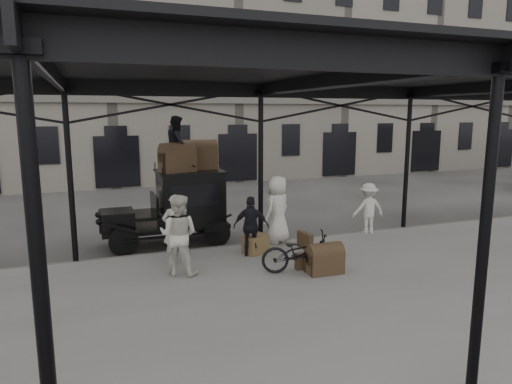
% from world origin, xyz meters
% --- Properties ---
extents(ground, '(120.00, 120.00, 0.00)m').
position_xyz_m(ground, '(0.00, 0.00, 0.00)').
color(ground, '#383533').
rests_on(ground, ground).
extents(platform, '(28.00, 8.00, 0.15)m').
position_xyz_m(platform, '(0.00, -2.00, 0.07)').
color(platform, slate).
rests_on(platform, ground).
extents(canopy, '(22.50, 9.00, 4.74)m').
position_xyz_m(canopy, '(0.00, -1.72, 4.60)').
color(canopy, black).
rests_on(canopy, ground).
extents(building_frontage, '(64.00, 8.00, 14.00)m').
position_xyz_m(building_frontage, '(0.00, 18.00, 7.00)').
color(building_frontage, slate).
rests_on(building_frontage, ground).
extents(taxi, '(3.65, 1.55, 2.18)m').
position_xyz_m(taxi, '(-2.11, 3.17, 1.20)').
color(taxi, black).
rests_on(taxi, ground).
extents(porter_left, '(0.67, 0.47, 1.74)m').
position_xyz_m(porter_left, '(-2.64, 0.95, 1.02)').
color(porter_left, beige).
rests_on(porter_left, platform).
extents(porter_midleft, '(1.14, 1.07, 1.87)m').
position_xyz_m(porter_midleft, '(-2.71, 0.17, 1.09)').
color(porter_midleft, beige).
rests_on(porter_midleft, platform).
extents(porter_centre, '(1.13, 1.01, 1.93)m').
position_xyz_m(porter_centre, '(0.44, 1.80, 1.12)').
color(porter_centre, silver).
rests_on(porter_centre, platform).
extents(porter_official, '(1.00, 0.73, 1.58)m').
position_xyz_m(porter_official, '(-0.69, 0.88, 0.94)').
color(porter_official, black).
rests_on(porter_official, platform).
extents(porter_right, '(1.07, 0.69, 1.56)m').
position_xyz_m(porter_right, '(3.49, 1.80, 0.93)').
color(porter_right, silver).
rests_on(porter_right, platform).
extents(bicycle, '(1.98, 1.18, 0.98)m').
position_xyz_m(bicycle, '(-0.02, -0.75, 0.64)').
color(bicycle, black).
rests_on(bicycle, platform).
extents(porter_roof, '(0.77, 0.89, 1.58)m').
position_xyz_m(porter_roof, '(-2.14, 3.07, 2.97)').
color(porter_roof, black).
rests_on(porter_roof, taxi).
extents(steamer_trunk_roof_near, '(1.07, 0.81, 0.70)m').
position_xyz_m(steamer_trunk_roof_near, '(-2.19, 2.92, 2.53)').
color(steamer_trunk_roof_near, '#4E3C24').
rests_on(steamer_trunk_roof_near, taxi).
extents(steamer_trunk_roof_far, '(1.02, 0.65, 0.73)m').
position_xyz_m(steamer_trunk_roof_far, '(-1.44, 3.37, 2.54)').
color(steamer_trunk_roof_far, '#4E3C24').
rests_on(steamer_trunk_roof_far, taxi).
extents(steamer_trunk_platform, '(0.83, 0.51, 0.60)m').
position_xyz_m(steamer_trunk_platform, '(0.47, -0.94, 0.45)').
color(steamer_trunk_platform, '#4E3C24').
rests_on(steamer_trunk_platform, platform).
extents(wicker_hamper, '(0.72, 0.64, 0.50)m').
position_xyz_m(wicker_hamper, '(-0.51, 1.03, 0.40)').
color(wicker_hamper, olive).
rests_on(wicker_hamper, platform).
extents(suitcase_upright, '(0.22, 0.61, 0.45)m').
position_xyz_m(suitcase_upright, '(0.92, 0.97, 0.38)').
color(suitcase_upright, '#4E3C24').
rests_on(suitcase_upright, platform).
extents(suitcase_flat, '(0.60, 0.16, 0.40)m').
position_xyz_m(suitcase_flat, '(0.23, -0.54, 0.35)').
color(suitcase_flat, '#4E3C24').
rests_on(suitcase_flat, platform).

